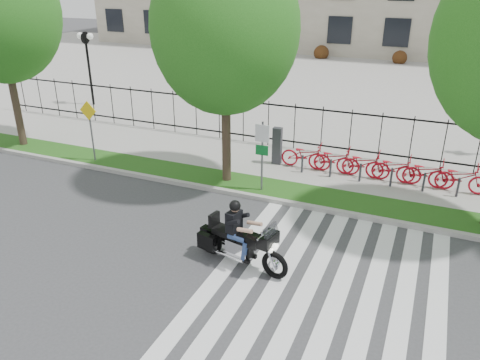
% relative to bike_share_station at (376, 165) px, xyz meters
% --- Properties ---
extents(ground, '(120.00, 120.00, 0.00)m').
position_rel_bike_share_station_xyz_m(ground, '(-5.00, -7.20, -0.68)').
color(ground, '#38383A').
rests_on(ground, ground).
extents(curb, '(60.00, 0.20, 0.15)m').
position_rel_bike_share_station_xyz_m(curb, '(-5.00, -3.10, -0.60)').
color(curb, '#9A9891').
rests_on(curb, ground).
extents(grass_verge, '(60.00, 1.50, 0.15)m').
position_rel_bike_share_station_xyz_m(grass_verge, '(-5.00, -2.25, -0.60)').
color(grass_verge, '#1B4F13').
rests_on(grass_verge, ground).
extents(sidewalk, '(60.00, 3.50, 0.15)m').
position_rel_bike_share_station_xyz_m(sidewalk, '(-5.00, 0.25, -0.60)').
color(sidewalk, gray).
rests_on(sidewalk, ground).
extents(plaza, '(80.00, 34.00, 0.10)m').
position_rel_bike_share_station_xyz_m(plaza, '(-5.00, 17.80, -0.63)').
color(plaza, gray).
rests_on(plaza, ground).
extents(crosswalk_stripes, '(5.70, 8.00, 0.01)m').
position_rel_bike_share_station_xyz_m(crosswalk_stripes, '(-0.17, -7.20, -0.67)').
color(crosswalk_stripes, silver).
rests_on(crosswalk_stripes, ground).
extents(iron_fence, '(30.00, 0.06, 2.00)m').
position_rel_bike_share_station_xyz_m(iron_fence, '(-5.00, 2.00, 0.47)').
color(iron_fence, black).
rests_on(iron_fence, sidewalk).
extents(lamp_post_left, '(1.06, 0.70, 4.25)m').
position_rel_bike_share_station_xyz_m(lamp_post_left, '(-17.00, 4.80, 2.53)').
color(lamp_post_left, black).
rests_on(lamp_post_left, ground).
extents(street_tree_1, '(4.94, 4.94, 8.22)m').
position_rel_bike_share_station_xyz_m(street_tree_1, '(-5.07, -2.25, 4.84)').
color(street_tree_1, '#39271F').
rests_on(street_tree_1, grass_verge).
extents(bike_share_station, '(7.87, 0.89, 1.50)m').
position_rel_bike_share_station_xyz_m(bike_share_station, '(0.00, 0.00, 0.00)').
color(bike_share_station, '#2D2D33').
rests_on(bike_share_station, sidewalk).
extents(sign_pole_regulatory, '(0.50, 0.09, 2.50)m').
position_rel_bike_share_station_xyz_m(sign_pole_regulatory, '(-3.56, -2.62, 1.06)').
color(sign_pole_regulatory, '#59595B').
rests_on(sign_pole_regulatory, grass_verge).
extents(sign_pole_warning, '(0.78, 0.09, 2.49)m').
position_rel_bike_share_station_xyz_m(sign_pole_warning, '(-10.88, -2.62, 1.07)').
color(sign_pole_warning, '#59595B').
rests_on(sign_pole_warning, grass_verge).
extents(motorcycle_rider, '(2.86, 1.16, 2.23)m').
position_rel_bike_share_station_xyz_m(motorcycle_rider, '(-2.51, -6.97, 0.07)').
color(motorcycle_rider, black).
rests_on(motorcycle_rider, ground).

